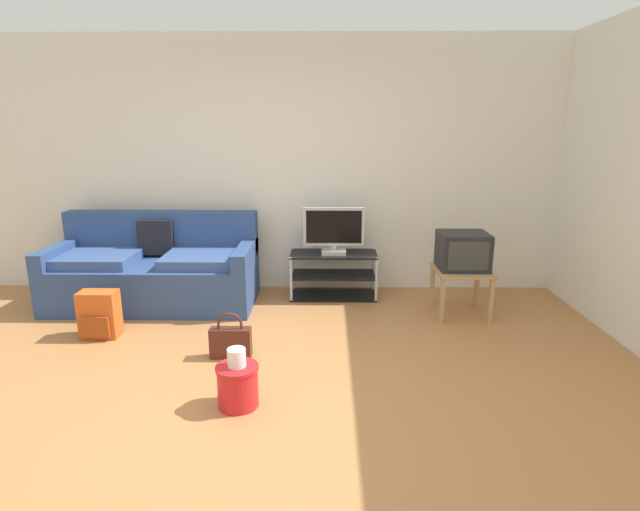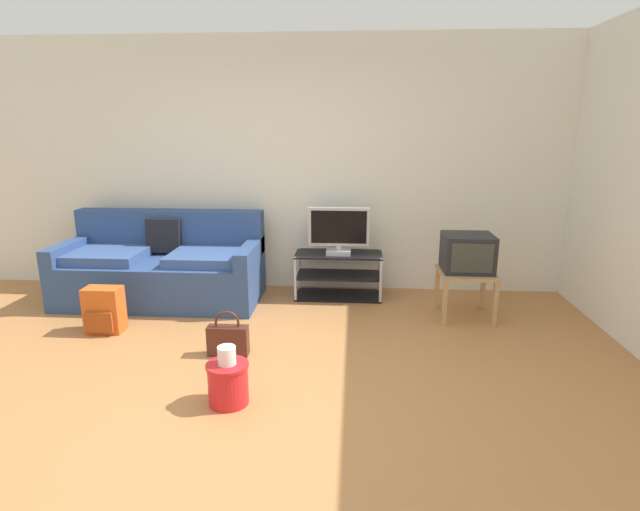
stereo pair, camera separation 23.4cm
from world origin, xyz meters
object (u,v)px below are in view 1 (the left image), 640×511
at_px(tv_stand, 333,275).
at_px(flat_tv, 334,231).
at_px(handbag, 231,341).
at_px(crt_tv, 463,251).
at_px(side_table, 461,276).
at_px(backpack, 100,315).
at_px(couch, 155,271).
at_px(cleaning_bucket, 238,382).

distance_m(tv_stand, flat_tv, 0.48).
bearing_deg(handbag, crt_tv, 25.79).
xyz_separation_m(side_table, backpack, (-3.25, -0.59, -0.18)).
xyz_separation_m(crt_tv, backpack, (-3.25, -0.60, -0.43)).
bearing_deg(tv_stand, couch, -173.22).
bearing_deg(tv_stand, flat_tv, -90.00).
height_order(side_table, handbag, side_table).
relative_size(flat_tv, cleaning_bucket, 1.57).
xyz_separation_m(tv_stand, flat_tv, (-0.00, -0.02, 0.48)).
bearing_deg(flat_tv, crt_tv, -21.31).
distance_m(couch, tv_stand, 1.84).
height_order(tv_stand, side_table, tv_stand).
bearing_deg(tv_stand, crt_tv, -22.21).
xyz_separation_m(couch, crt_tv, (3.05, -0.28, 0.29)).
relative_size(couch, backpack, 4.95).
bearing_deg(backpack, cleaning_bucket, -19.72).
bearing_deg(cleaning_bucket, tv_stand, 73.63).
relative_size(tv_stand, flat_tv, 1.44).
bearing_deg(couch, side_table, -5.56).
bearing_deg(handbag, side_table, 25.42).
bearing_deg(crt_tv, handbag, -154.21).
xyz_separation_m(tv_stand, cleaning_bucket, (-0.65, -2.20, -0.07)).
distance_m(tv_stand, handbag, 1.70).
bearing_deg(backpack, handbag, 0.95).
bearing_deg(flat_tv, cleaning_bucket, -106.53).
distance_m(crt_tv, handbag, 2.32).
height_order(flat_tv, cleaning_bucket, flat_tv).
height_order(side_table, cleaning_bucket, side_table).
bearing_deg(crt_tv, cleaning_bucket, -137.62).
xyz_separation_m(couch, tv_stand, (1.83, 0.22, -0.10)).
relative_size(side_table, handbag, 1.37).
relative_size(side_table, crt_tv, 1.12).
relative_size(side_table, cleaning_bucket, 1.27).
height_order(flat_tv, side_table, flat_tv).
bearing_deg(crt_tv, backpack, -169.50).
height_order(flat_tv, crt_tv, flat_tv).
distance_m(tv_stand, backpack, 2.31).
relative_size(couch, side_table, 3.97).
bearing_deg(backpack, side_table, 28.95).
bearing_deg(side_table, couch, 174.44).
bearing_deg(backpack, tv_stand, 47.17).
relative_size(couch, cleaning_bucket, 5.03).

